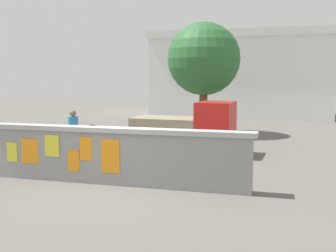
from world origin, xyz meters
TOP-DOWN VIEW (x-y plane):
  - ground at (0.00, 8.00)m, footprint 60.00×60.00m
  - poster_wall at (-0.01, -0.00)m, footprint 6.99×0.42m
  - auto_rickshaw_truck at (0.85, 4.69)m, footprint 3.70×1.76m
  - motorcycle at (-1.38, 1.61)m, footprint 1.89×0.60m
  - bicycle_near at (-2.52, 4.19)m, footprint 1.70×0.44m
  - person_walking at (-2.66, 2.76)m, footprint 0.36×0.36m
  - tree_roadside at (0.47, 9.71)m, footprint 3.44×3.44m
  - building_background at (1.36, 19.70)m, footprint 12.15×6.26m

SIDE VIEW (x-z plane):
  - ground at x=0.00m, z-range 0.00..0.00m
  - bicycle_near at x=-2.52m, z-range -0.11..0.84m
  - motorcycle at x=-1.38m, z-range 0.03..0.90m
  - poster_wall at x=-0.01m, z-range 0.02..1.47m
  - auto_rickshaw_truck at x=0.85m, z-range -0.02..1.83m
  - person_walking at x=-2.66m, z-range 0.18..1.80m
  - building_background at x=1.36m, z-range 0.02..5.79m
  - tree_roadside at x=0.47m, z-range 0.91..6.20m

